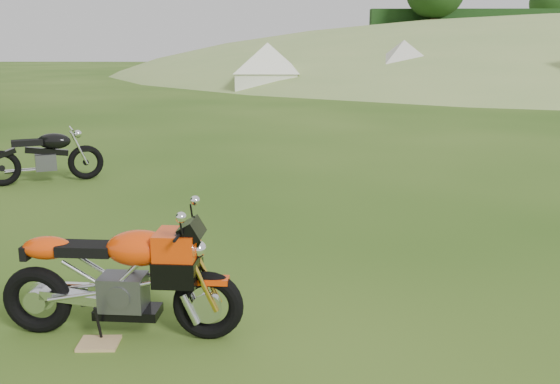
# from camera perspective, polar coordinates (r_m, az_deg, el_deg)

# --- Properties ---
(ground) EXTENTS (120.00, 120.00, 0.00)m
(ground) POSITION_cam_1_polar(r_m,az_deg,el_deg) (6.07, 0.47, -7.17)
(ground) COLOR #20430E
(ground) RESTS_ON ground
(sport_motorcycle) EXTENTS (1.76, 0.55, 1.04)m
(sport_motorcycle) POSITION_cam_1_polar(r_m,az_deg,el_deg) (4.76, -14.43, -6.90)
(sport_motorcycle) COLOR #E13A07
(sport_motorcycle) RESTS_ON ground
(plywood_board) EXTENTS (0.29, 0.24, 0.02)m
(plywood_board) POSITION_cam_1_polar(r_m,az_deg,el_deg) (4.86, -16.23, -13.15)
(plywood_board) COLOR tan
(plywood_board) RESTS_ON ground
(vintage_moto_d) EXTENTS (1.72, 1.05, 0.90)m
(vintage_moto_d) POSITION_cam_1_polar(r_m,az_deg,el_deg) (10.29, -20.78, 3.23)
(vintage_moto_d) COLOR black
(vintage_moto_d) RESTS_ON ground
(tent_left) EXTENTS (2.68, 2.68, 2.27)m
(tent_left) POSITION_cam_1_polar(r_m,az_deg,el_deg) (27.57, -1.13, 11.58)
(tent_left) COLOR white
(tent_left) RESTS_ON ground
(tent_mid) EXTENTS (2.93, 2.93, 2.34)m
(tent_mid) POSITION_cam_1_polar(r_m,az_deg,el_deg) (27.68, 11.19, 11.41)
(tent_mid) COLOR beige
(tent_mid) RESTS_ON ground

